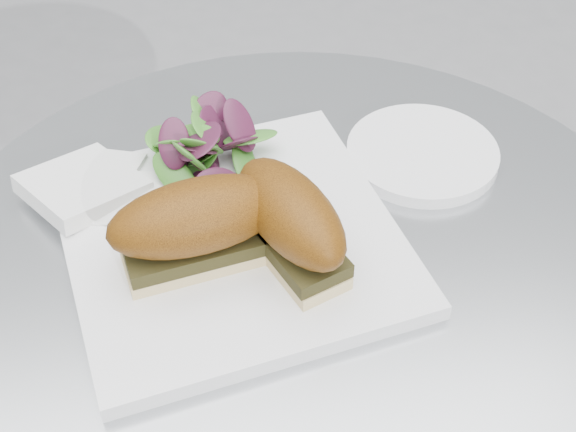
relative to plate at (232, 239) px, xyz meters
name	(u,v)px	position (x,y,z in m)	size (l,w,h in m)	color
table	(299,416)	(0.06, -0.03, -0.25)	(0.70, 0.70, 0.73)	#A7AAAE
plate	(232,239)	(0.00, 0.00, 0.00)	(0.29, 0.29, 0.02)	white
sandwich_left	(198,224)	(-0.03, -0.03, 0.05)	(0.16, 0.10, 0.08)	#D9C687
sandwich_right	(290,220)	(0.05, -0.03, 0.05)	(0.11, 0.15, 0.08)	#D9C687
salad	(200,152)	(-0.02, 0.09, 0.03)	(0.12, 0.12, 0.05)	#549A32
napkin	(105,199)	(-0.12, 0.07, 0.00)	(0.13, 0.13, 0.02)	white
saucer	(422,153)	(0.20, 0.10, 0.00)	(0.15, 0.15, 0.01)	white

